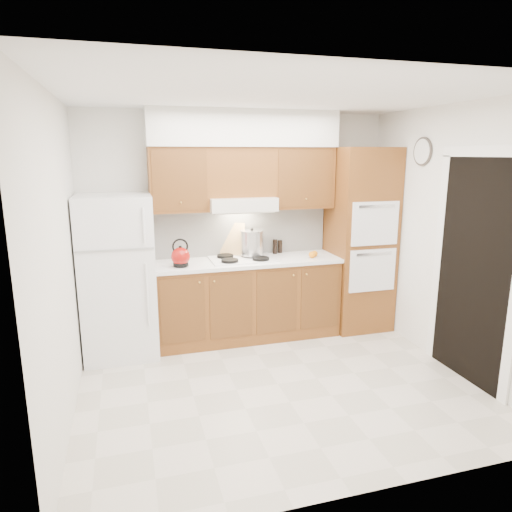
{
  "coord_description": "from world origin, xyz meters",
  "views": [
    {
      "loc": [
        -1.28,
        -3.73,
        2.13
      ],
      "look_at": [
        -0.08,
        0.45,
        1.15
      ],
      "focal_mm": 32.0,
      "sensor_mm": 36.0,
      "label": 1
    }
  ],
  "objects_px": {
    "oven_cabinet": "(360,240)",
    "kettle": "(181,257)",
    "fridge": "(118,277)",
    "stock_pot": "(252,243)"
  },
  "relations": [
    {
      "from": "kettle",
      "to": "stock_pot",
      "type": "relative_size",
      "value": 0.72
    },
    {
      "from": "oven_cabinet",
      "to": "kettle",
      "type": "relative_size",
      "value": 10.86
    },
    {
      "from": "fridge",
      "to": "stock_pot",
      "type": "height_order",
      "value": "fridge"
    },
    {
      "from": "oven_cabinet",
      "to": "kettle",
      "type": "height_order",
      "value": "oven_cabinet"
    },
    {
      "from": "oven_cabinet",
      "to": "stock_pot",
      "type": "relative_size",
      "value": 7.87
    },
    {
      "from": "fridge",
      "to": "oven_cabinet",
      "type": "height_order",
      "value": "oven_cabinet"
    },
    {
      "from": "kettle",
      "to": "stock_pot",
      "type": "xyz_separation_m",
      "value": [
        0.86,
        0.24,
        0.06
      ]
    },
    {
      "from": "fridge",
      "to": "kettle",
      "type": "bearing_deg",
      "value": -6.55
    },
    {
      "from": "oven_cabinet",
      "to": "stock_pot",
      "type": "xyz_separation_m",
      "value": [
        -1.33,
        0.13,
        0.01
      ]
    },
    {
      "from": "kettle",
      "to": "oven_cabinet",
      "type": "bearing_deg",
      "value": -0.81
    }
  ]
}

